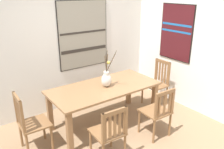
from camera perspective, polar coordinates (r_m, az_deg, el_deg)
The scene contains 11 objects.
ground_plane at distance 3.85m, azimuth 4.33°, elevation -17.20°, with size 6.40×6.40×0.03m, color #8E7051.
wall_back at distance 4.73m, azimuth -10.04°, elevation 8.05°, with size 6.40×0.12×2.70m, color silver.
wall_side at distance 4.61m, azimuth 22.88°, elevation 6.47°, with size 0.12×6.40×2.70m, color silver.
dining_table at distance 4.08m, azimuth -1.88°, elevation -4.25°, with size 1.91×0.91×0.73m.
centerpiece_vase at distance 3.98m, azimuth -1.34°, elevation -1.08°, with size 0.20×0.29×0.68m.
chair_0 at distance 3.90m, azimuth 11.07°, elevation -8.84°, with size 0.43×0.43×0.87m.
chair_1 at distance 3.32m, azimuth -0.59°, elevation -13.89°, with size 0.44×0.44×0.87m.
chair_2 at distance 4.98m, azimuth 11.05°, elevation -1.80°, with size 0.42×0.42×0.94m.
chair_3 at distance 3.69m, azimuth -19.49°, elevation -10.89°, with size 0.43×0.43×0.94m.
painting_on_back_wall at distance 4.76m, azimuth -6.99°, elevation 9.62°, with size 1.09×0.05×1.34m.
painting_on_side_wall at distance 4.94m, azimuth 15.48°, elevation 9.87°, with size 0.05×0.78×1.12m.
Camera 1 is at (-2.02, -2.30, 2.33)m, focal length 37.37 mm.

